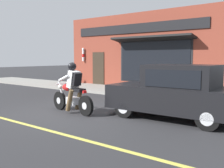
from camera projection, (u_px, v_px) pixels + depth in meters
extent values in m
plane|color=#2B2B2D|center=(70.00, 112.00, 8.49)|extent=(80.00, 80.00, 0.00)
cube|color=gray|center=(102.00, 89.00, 14.33)|extent=(2.60, 22.00, 0.14)
cube|color=brown|center=(137.00, 52.00, 14.56)|extent=(0.50, 9.52, 4.20)
cube|color=black|center=(153.00, 62.00, 13.67)|extent=(0.04, 4.00, 2.10)
cube|color=black|center=(153.00, 62.00, 13.69)|extent=(0.02, 4.19, 2.20)
cube|color=#2D2319|center=(98.00, 69.00, 16.05)|extent=(0.04, 0.90, 2.10)
cube|color=black|center=(151.00, 38.00, 13.30)|extent=(0.81, 4.57, 0.24)
cube|color=black|center=(134.00, 28.00, 14.21)|extent=(0.06, 8.10, 0.50)
cylinder|color=white|center=(83.00, 56.00, 16.64)|extent=(0.14, 0.14, 0.70)
cylinder|color=red|center=(83.00, 56.00, 16.64)|extent=(0.15, 0.15, 0.20)
sphere|color=silver|center=(83.00, 49.00, 16.59)|extent=(0.16, 0.16, 0.16)
cylinder|color=black|center=(60.00, 100.00, 8.94)|extent=(0.18, 0.63, 0.62)
cylinder|color=silver|center=(60.00, 100.00, 8.94)|extent=(0.15, 0.23, 0.22)
cylinder|color=black|center=(86.00, 106.00, 7.95)|extent=(0.18, 0.63, 0.62)
cylinder|color=silver|center=(86.00, 106.00, 7.95)|extent=(0.15, 0.23, 0.22)
cube|color=silver|center=(73.00, 101.00, 8.40)|extent=(0.33, 0.43, 0.24)
ellipsoid|color=#B21919|center=(68.00, 87.00, 8.54)|extent=(0.36, 0.55, 0.24)
cube|color=black|center=(77.00, 90.00, 8.20)|extent=(0.33, 0.59, 0.10)
cylinder|color=silver|center=(61.00, 92.00, 8.84)|extent=(0.11, 0.33, 0.68)
cylinder|color=silver|center=(63.00, 84.00, 8.72)|extent=(0.56, 0.11, 0.04)
sphere|color=silver|center=(60.00, 87.00, 8.86)|extent=(0.16, 0.16, 0.16)
cylinder|color=silver|center=(85.00, 105.00, 8.24)|extent=(0.15, 0.56, 0.08)
cube|color=red|center=(85.00, 92.00, 7.94)|extent=(0.13, 0.07, 0.08)
cylinder|color=brown|center=(70.00, 100.00, 8.22)|extent=(0.18, 0.37, 0.71)
cylinder|color=brown|center=(79.00, 99.00, 8.47)|extent=(0.18, 0.37, 0.71)
cube|color=silver|center=(74.00, 79.00, 8.30)|extent=(0.38, 0.37, 0.57)
cylinder|color=silver|center=(64.00, 78.00, 8.32)|extent=(0.16, 0.53, 0.26)
cylinder|color=silver|center=(74.00, 77.00, 8.60)|extent=(0.16, 0.53, 0.26)
sphere|color=black|center=(72.00, 66.00, 8.30)|extent=(0.26, 0.26, 0.26)
cube|color=black|center=(77.00, 79.00, 8.18)|extent=(0.31, 0.27, 0.42)
cylinder|color=black|center=(125.00, 108.00, 7.72)|extent=(0.20, 0.61, 0.60)
cylinder|color=silver|center=(125.00, 108.00, 7.72)|extent=(0.21, 0.34, 0.33)
cylinder|color=black|center=(148.00, 101.00, 8.88)|extent=(0.20, 0.61, 0.60)
cylinder|color=silver|center=(148.00, 101.00, 8.88)|extent=(0.21, 0.34, 0.33)
cylinder|color=black|center=(208.00, 119.00, 6.32)|extent=(0.20, 0.61, 0.60)
cylinder|color=silver|center=(208.00, 119.00, 6.32)|extent=(0.21, 0.34, 0.33)
cylinder|color=black|center=(222.00, 109.00, 7.48)|extent=(0.20, 0.61, 0.60)
cylinder|color=silver|center=(222.00, 109.00, 7.48)|extent=(0.21, 0.34, 0.33)
cube|color=black|center=(173.00, 98.00, 7.57)|extent=(1.77, 3.76, 0.70)
cube|color=black|center=(182.00, 76.00, 7.36)|extent=(1.51, 1.95, 0.66)
cube|color=black|center=(154.00, 77.00, 7.87)|extent=(1.34, 0.40, 0.51)
cube|color=black|center=(171.00, 79.00, 6.78)|extent=(0.09, 1.52, 0.46)
cube|color=black|center=(191.00, 76.00, 7.95)|extent=(0.09, 1.52, 0.46)
cube|color=silver|center=(111.00, 91.00, 8.23)|extent=(0.24, 0.05, 0.14)
cube|color=silver|center=(128.00, 88.00, 9.05)|extent=(0.24, 0.05, 0.14)
cube|color=#28282B|center=(120.00, 101.00, 8.66)|extent=(1.61, 0.18, 0.20)
cylinder|color=#2D2D33|center=(206.00, 86.00, 11.07)|extent=(0.52, 0.52, 0.90)
cylinder|color=black|center=(206.00, 74.00, 11.02)|extent=(0.56, 0.56, 0.08)
cylinder|color=red|center=(158.00, 90.00, 12.59)|extent=(0.24, 0.24, 0.16)
cylinder|color=red|center=(159.00, 82.00, 12.55)|extent=(0.18, 0.18, 0.58)
sphere|color=red|center=(159.00, 75.00, 12.52)|extent=(0.20, 0.20, 0.20)
cylinder|color=red|center=(157.00, 81.00, 12.44)|extent=(0.10, 0.08, 0.08)
cylinder|color=red|center=(160.00, 81.00, 12.65)|extent=(0.10, 0.08, 0.08)
cube|color=black|center=(77.00, 83.00, 16.70)|extent=(0.36, 0.36, 0.04)
cone|color=orange|center=(77.00, 78.00, 16.67)|extent=(0.28, 0.28, 0.56)
cylinder|color=white|center=(77.00, 78.00, 16.67)|extent=(0.20, 0.20, 0.08)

